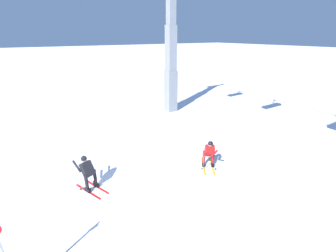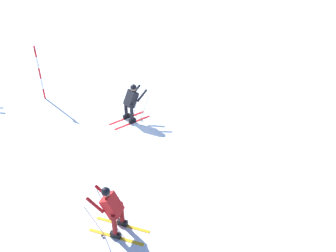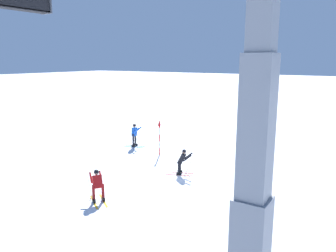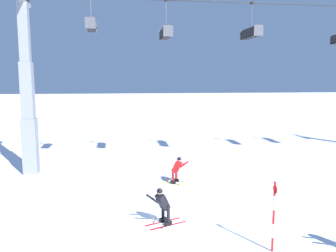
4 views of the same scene
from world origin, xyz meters
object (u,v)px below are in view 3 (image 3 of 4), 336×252
chairlift_seat_second (22,0)px  trail_marker_pole (160,137)px  skier_distant_downhill (97,183)px  skier_distant_uphill (135,133)px  lift_tower_near (255,155)px  skier_carving_main (182,160)px

chairlift_seat_second → trail_marker_pole: chairlift_seat_second is taller
skier_distant_downhill → skier_distant_uphill: bearing=-61.7°
lift_tower_near → skier_distant_uphill: lift_tower_near is taller
trail_marker_pole → skier_distant_downhill: 8.01m
lift_tower_near → chairlift_seat_second: size_ratio=4.54×
lift_tower_near → skier_distant_uphill: 17.82m
lift_tower_near → trail_marker_pole: (10.12, -11.04, -3.07)m
chairlift_seat_second → skier_distant_downhill: (0.22, -3.24, -7.55)m
skier_carving_main → trail_marker_pole: size_ratio=0.70×
trail_marker_pole → skier_distant_downhill: (-1.81, 7.80, -0.43)m
skier_carving_main → skier_distant_downhill: (1.48, 5.21, -0.01)m
lift_tower_near → chairlift_seat_second: (8.09, 0.00, 4.06)m
skier_distant_downhill → lift_tower_near: bearing=158.7°
skier_distant_downhill → skier_carving_main: bearing=-105.8°
skier_carving_main → skier_distant_uphill: (6.09, -3.37, 0.18)m
skier_carving_main → trail_marker_pole: 4.21m
lift_tower_near → chairlift_seat_second: bearing=0.0°
lift_tower_near → skier_distant_downhill: 9.58m
trail_marker_pole → chairlift_seat_second: bearing=100.4°
skier_distant_uphill → skier_carving_main: bearing=151.0°
skier_carving_main → skier_distant_downhill: size_ratio=1.04×
skier_carving_main → chairlift_seat_second: chairlift_seat_second is taller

